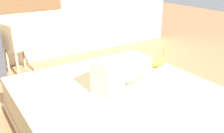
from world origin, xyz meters
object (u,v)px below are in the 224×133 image
object	(u,v)px
chair_by_desk	(15,45)
person_lying	(124,74)
cat	(157,62)
bed	(114,106)

from	to	relation	value
chair_by_desk	person_lying	bearing A→B (deg)	-71.99
cat	person_lying	bearing A→B (deg)	-166.02
cat	chair_by_desk	world-z (taller)	chair_by_desk
bed	chair_by_desk	distance (m)	2.20
person_lying	cat	size ratio (longest dim) A/B	2.70
person_lying	cat	distance (m)	0.67
bed	cat	distance (m)	0.87
bed	chair_by_desk	bearing A→B (deg)	104.22
person_lying	chair_by_desk	world-z (taller)	chair_by_desk
cat	chair_by_desk	xyz separation A→B (m)	(-1.33, 1.93, -0.04)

